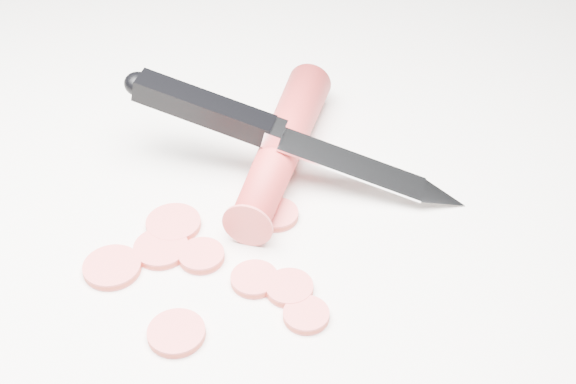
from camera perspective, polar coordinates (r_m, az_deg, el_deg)
name	(u,v)px	position (r m, az deg, el deg)	size (l,w,h in m)	color
ground	(207,223)	(0.58, -5.77, -2.21)	(2.40, 2.40, 0.00)	silver
carrot	(282,146)	(0.61, -0.41, 3.29)	(0.03, 0.03, 0.18)	red
carrot_slice_0	(112,267)	(0.55, -12.40, -5.26)	(0.04, 0.04, 0.01)	#D54A49
carrot_slice_1	(176,333)	(0.51, -7.94, -9.90)	(0.04, 0.04, 0.01)	#D54A49
carrot_slice_2	(173,224)	(0.58, -8.15, -2.25)	(0.04, 0.04, 0.01)	#D54A49
carrot_slice_3	(289,288)	(0.53, 0.10, -6.85)	(0.03, 0.03, 0.01)	#D54A49
carrot_slice_4	(276,215)	(0.58, -0.86, -1.62)	(0.03, 0.03, 0.01)	#D54A49
carrot_slice_5	(161,249)	(0.56, -9.01, -3.99)	(0.04, 0.04, 0.01)	#D54A49
carrot_slice_6	(254,279)	(0.53, -2.40, -6.21)	(0.03, 0.03, 0.01)	#D54A49
carrot_slice_7	(306,315)	(0.51, 1.31, -8.74)	(0.03, 0.03, 0.01)	#D54A49
carrot_slice_8	(201,256)	(0.55, -6.18, -4.54)	(0.03, 0.03, 0.01)	#D54A49
kitchen_knife	(294,137)	(0.59, 0.44, 3.95)	(0.22, 0.19, 0.07)	silver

